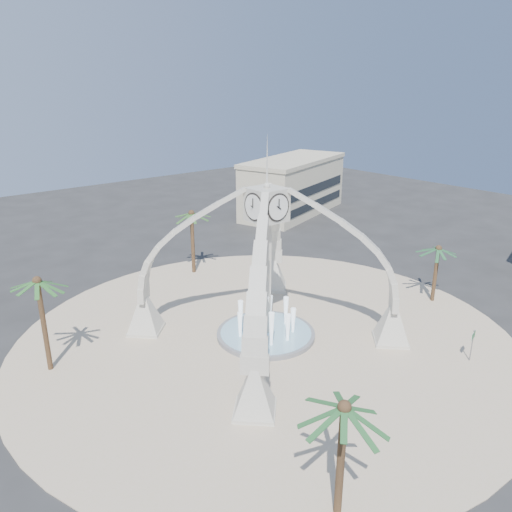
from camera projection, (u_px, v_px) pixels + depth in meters
ground at (266, 336)px, 40.77m from camera, size 140.00×140.00×0.00m
plaza at (266, 336)px, 40.76m from camera, size 40.00×40.00×0.06m
clock_tower at (266, 262)px, 38.62m from camera, size 17.94×17.94×16.30m
fountain at (266, 333)px, 40.67m from camera, size 8.00×8.00×3.62m
building_ne at (293, 186)px, 77.77m from camera, size 21.87×14.17×8.60m
palm_east at (439, 249)px, 45.68m from camera, size 3.79×3.79×5.95m
palm_west at (37, 283)px, 33.85m from camera, size 4.12×4.12×7.66m
palm_north at (191, 214)px, 52.29m from camera, size 5.14×5.14×7.44m
palm_south at (344, 409)px, 22.05m from camera, size 5.35×5.35×6.86m
street_sign at (473, 339)px, 36.58m from camera, size 0.92×0.23×2.54m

